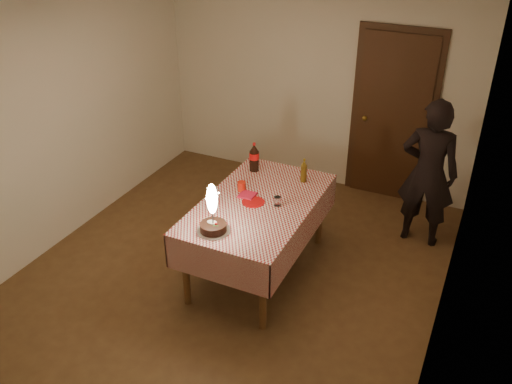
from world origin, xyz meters
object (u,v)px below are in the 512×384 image
dining_table (258,212)px  amber_bottle_right (304,171)px  red_plate (253,202)px  red_cup (242,186)px  birthday_cake (213,218)px  cola_bottle (254,157)px  clear_cup (277,201)px  photographer (428,173)px

dining_table → amber_bottle_right: amber_bottle_right is taller
red_plate → red_cup: (-0.20, 0.16, 0.05)m
birthday_cake → cola_bottle: bearing=98.3°
clear_cup → red_plate: bearing=-167.9°
red_cup → cola_bottle: bearing=99.7°
red_plate → red_cup: red_cup is taller
dining_table → cola_bottle: 0.72m
birthday_cake → cola_bottle: (-0.18, 1.21, 0.01)m
birthday_cake → photographer: size_ratio=0.29×
red_cup → photographer: size_ratio=0.06×
red_plate → cola_bottle: (-0.28, 0.61, 0.15)m
birthday_cake → amber_bottle_right: 1.26m
red_plate → cola_bottle: bearing=114.6°
birthday_cake → clear_cup: size_ratio=5.24×
birthday_cake → photographer: (1.52, 1.90, -0.12)m
clear_cup → photographer: 1.73m
cola_bottle → photographer: (1.70, 0.69, -0.14)m
birthday_cake → clear_cup: birthday_cake is taller
birthday_cake → clear_cup: bearing=62.6°
clear_cup → cola_bottle: (-0.51, 0.56, 0.11)m
red_plate → photographer: 1.93m
dining_table → clear_cup: bearing=7.2°
cola_bottle → dining_table: bearing=-61.3°
dining_table → birthday_cake: bearing=-103.3°
red_plate → cola_bottle: cola_bottle is taller
red_cup → photographer: photographer is taller
birthday_cake → red_plate: bearing=80.0°
clear_cup → birthday_cake: bearing=-117.4°
dining_table → red_plate: (-0.04, -0.03, 0.11)m
dining_table → cola_bottle: bearing=118.7°
red_plate → amber_bottle_right: 0.68m
dining_table → photographer: photographer is taller
red_plate → dining_table: bearing=31.5°
birthday_cake → clear_cup: (0.33, 0.64, -0.09)m
dining_table → photographer: bearing=42.9°
clear_cup → cola_bottle: cola_bottle is taller
cola_bottle → amber_bottle_right: size_ratio=1.25×
clear_cup → amber_bottle_right: bearing=84.6°
red_plate → clear_cup: 0.24m
birthday_cake → clear_cup: 0.73m
cola_bottle → photographer: bearing=22.1°
birthday_cake → cola_bottle: size_ratio=1.48×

